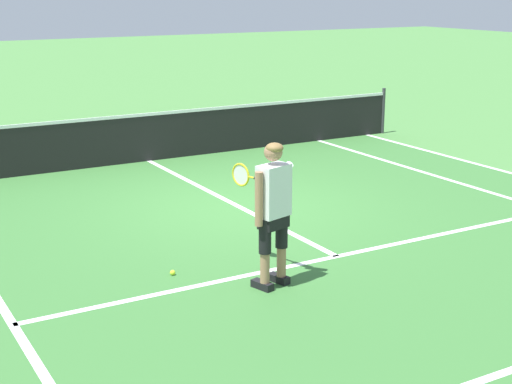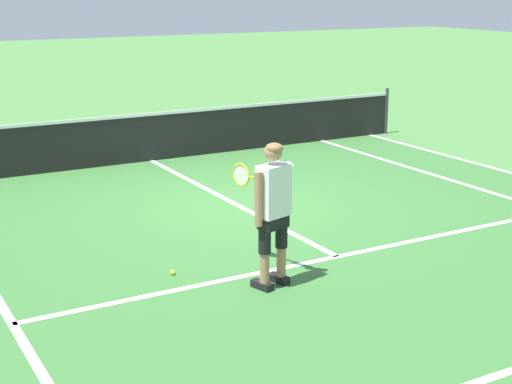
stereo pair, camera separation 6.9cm
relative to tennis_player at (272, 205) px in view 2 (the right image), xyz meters
name	(u,v)px [view 2 (the right image)]	position (x,y,z in m)	size (l,w,h in m)	color
ground_plane	(239,206)	(1.24, 3.11, -0.99)	(80.00, 80.00, 0.00)	#477F3D
court_inner_surface	(275,225)	(1.24, 1.99, -0.99)	(10.98, 10.05, 0.00)	#387033
line_service	(337,257)	(1.24, 0.42, -0.99)	(8.23, 0.10, 0.01)	white
line_centre_service	(224,198)	(1.24, 3.62, -0.99)	(0.10, 6.40, 0.01)	white
line_singles_right	(479,189)	(5.35, 1.99, -0.99)	(0.10, 9.65, 0.01)	white
tennis_net	(151,136)	(1.24, 6.82, -0.49)	(11.96, 0.08, 1.07)	#333338
tennis_player	(272,205)	(0.00, 0.00, 0.00)	(0.59, 1.21, 1.71)	black
tennis_ball_near_feet	(173,272)	(-0.87, 0.88, -0.96)	(0.07, 0.07, 0.07)	#CCE02D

